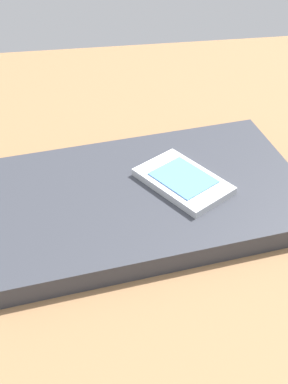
# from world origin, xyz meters

# --- Properties ---
(desk_surface) EXTENTS (1.20, 0.80, 0.03)m
(desk_surface) POSITION_xyz_m (0.00, 0.00, 0.01)
(desk_surface) COLOR olive
(desk_surface) RESTS_ON ground
(laptop_closed) EXTENTS (0.38, 0.26, 0.02)m
(laptop_closed) POSITION_xyz_m (-0.10, 0.05, 0.04)
(laptop_closed) COLOR #33353D
(laptop_closed) RESTS_ON desk_surface
(cell_phone_on_laptop) EXTENTS (0.11, 0.12, 0.01)m
(cell_phone_on_laptop) POSITION_xyz_m (-0.14, 0.05, 0.06)
(cell_phone_on_laptop) COLOR silver
(cell_phone_on_laptop) RESTS_ON laptop_closed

